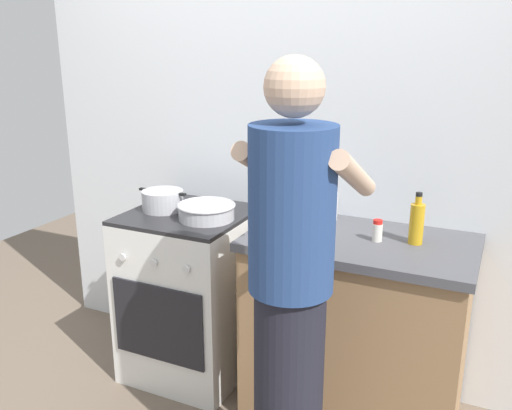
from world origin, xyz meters
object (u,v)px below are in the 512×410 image
(stove_range, at_px, (190,293))
(spice_bottle, at_px, (377,231))
(oil_bottle, at_px, (417,223))
(pot, at_px, (163,200))
(utensil_crock, at_px, (327,201))
(mixing_bowl, at_px, (206,211))
(person, at_px, (291,298))

(stove_range, distance_m, spice_bottle, 1.09)
(oil_bottle, bearing_deg, spice_bottle, -165.56)
(pot, relative_size, spice_bottle, 2.87)
(utensil_crock, bearing_deg, pot, -165.43)
(oil_bottle, bearing_deg, stove_range, -177.91)
(pot, height_order, mixing_bowl, pot)
(spice_bottle, xyz_separation_m, oil_bottle, (0.16, 0.04, 0.05))
(stove_range, relative_size, utensil_crock, 2.70)
(oil_bottle, bearing_deg, utensil_crock, 160.53)
(spice_bottle, bearing_deg, utensil_crock, 145.83)
(utensil_crock, distance_m, oil_bottle, 0.48)
(stove_range, xyz_separation_m, mixing_bowl, (0.14, -0.05, 0.49))
(utensil_crock, relative_size, oil_bottle, 1.46)
(person, bearing_deg, oil_bottle, 63.66)
(mixing_bowl, relative_size, person, 0.17)
(mixing_bowl, xyz_separation_m, spice_bottle, (0.83, 0.05, 0.00))
(spice_bottle, bearing_deg, person, -105.08)
(mixing_bowl, distance_m, spice_bottle, 0.83)
(stove_range, height_order, person, person)
(pot, relative_size, utensil_crock, 0.84)
(pot, bearing_deg, spice_bottle, 0.63)
(mixing_bowl, height_order, oil_bottle, oil_bottle)
(stove_range, bearing_deg, spice_bottle, 0.05)
(pot, height_order, spice_bottle, pot)
(mixing_bowl, bearing_deg, person, -39.98)
(mixing_bowl, relative_size, utensil_crock, 0.86)
(stove_range, xyz_separation_m, oil_bottle, (1.13, 0.04, 0.54))
(oil_bottle, xyz_separation_m, person, (-0.32, -0.65, -0.13))
(pot, distance_m, person, 1.12)
(person, bearing_deg, pot, 147.88)
(mixing_bowl, distance_m, oil_bottle, 0.99)
(utensil_crock, bearing_deg, stove_range, -163.47)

